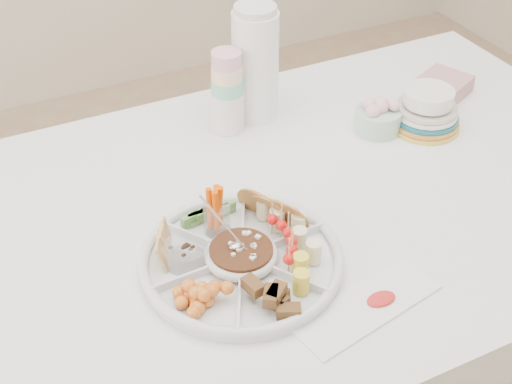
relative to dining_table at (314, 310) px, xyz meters
name	(u,v)px	position (x,y,z in m)	size (l,w,h in m)	color
dining_table	(314,310)	(0.00, 0.00, 0.00)	(1.52, 1.02, 0.76)	white
party_tray	(241,258)	(-0.26, -0.14, 0.40)	(0.38, 0.38, 0.04)	silver
bean_dip	(241,255)	(-0.26, -0.14, 0.41)	(0.12, 0.12, 0.04)	#5E3614
tortillas	(276,211)	(-0.15, -0.07, 0.42)	(0.11, 0.11, 0.07)	#AE6D33
carrot_cucumber	(210,203)	(-0.27, -0.01, 0.44)	(0.11, 0.11, 0.10)	#F55500
pita_raisins	(172,248)	(-0.38, -0.08, 0.42)	(0.12, 0.12, 0.07)	tan
cherries	(202,296)	(-0.37, -0.21, 0.42)	(0.11, 0.11, 0.04)	#CF6028
granola_chunks	(276,296)	(-0.25, -0.27, 0.42)	(0.11, 0.11, 0.05)	#452D1D
banana_tomato	(311,244)	(-0.15, -0.20, 0.44)	(0.10, 0.10, 0.08)	#D8C86E
cup_stack	(227,89)	(-0.08, 0.31, 0.49)	(0.08, 0.08, 0.22)	white
thermos	(255,62)	(0.01, 0.34, 0.52)	(0.11, 0.11, 0.29)	white
flower_bowl	(378,115)	(0.24, 0.15, 0.42)	(0.11, 0.11, 0.08)	#A3E8B5
napkin_stack	(443,86)	(0.49, 0.22, 0.40)	(0.13, 0.12, 0.04)	#C4878F
plate_stack	(427,107)	(0.35, 0.11, 0.43)	(0.17, 0.17, 0.11)	#FAEF58
placemat	(367,307)	(-0.11, -0.33, 0.38)	(0.29, 0.10, 0.01)	silver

